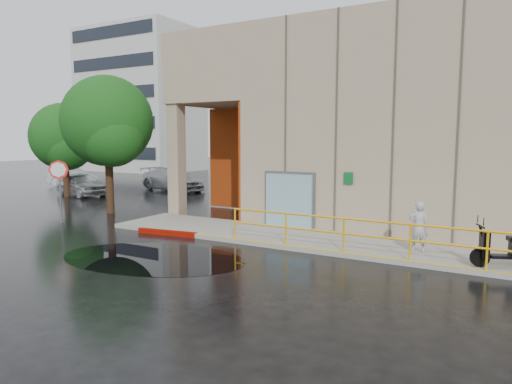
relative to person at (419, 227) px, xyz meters
The scene contains 15 objects.
ground 6.80m from the person, 140.86° to the right, with size 120.00×120.00×0.00m, color black.
sidewalk 1.50m from the person, 168.50° to the left, with size 20.00×3.00×0.15m, color gray.
building 7.50m from the person, 91.06° to the left, with size 20.00×10.17×8.00m.
guardrail 1.49m from the person, 131.50° to the right, with size 9.56×0.06×1.03m.
distant_building 41.35m from the person, 144.47° to the left, with size 12.00×8.08×15.00m.
person is the anchor object (origin of this frame).
scooter 2.39m from the person, 15.79° to the right, with size 1.77×1.15×1.34m.
stop_sign 14.10m from the person, behind, with size 0.56×0.60×2.61m.
red_curb 8.65m from the person, behind, with size 2.40×0.18×0.18m, color #830C01.
puddle 7.93m from the person, 149.46° to the right, with size 5.73×3.52×0.01m, color black.
car_a 21.30m from the person, 166.29° to the left, with size 1.68×4.19×1.43m, color silver.
car_b 26.80m from the person, 161.89° to the left, with size 1.36×3.91×1.29m, color silver.
car_c 20.13m from the person, 150.58° to the left, with size 2.11×5.19×1.51m, color #9DA0A4.
tree_near 14.34m from the person, behind, with size 4.17×4.17×6.37m.
tree_far 21.42m from the person, 168.66° to the left, with size 3.95×3.95×5.58m.
Camera 1 is at (7.53, -9.68, 3.52)m, focal length 32.00 mm.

